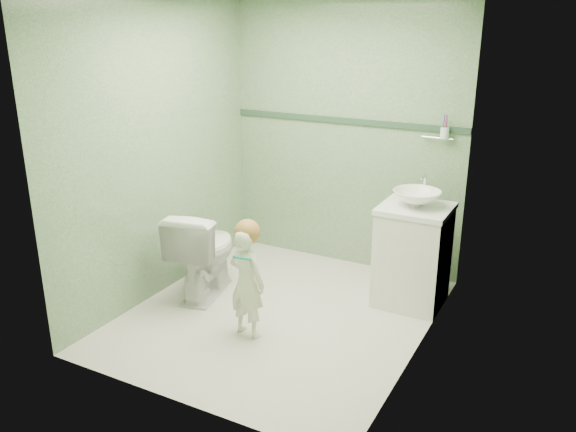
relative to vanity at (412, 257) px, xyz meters
The scene contains 12 objects.
ground 1.16m from the vanity, 140.19° to the right, with size 2.50×2.50×0.00m, color beige.
room_shell 1.35m from the vanity, 140.19° to the right, with size 2.50×2.54×2.40m.
trim_stripe 1.38m from the vanity, 147.36° to the left, with size 2.20×0.02×0.05m, color #2B4833.
vanity is the anchor object (origin of this frame).
counter 0.41m from the vanity, ahead, with size 0.54×0.52×0.04m, color white.
basin 0.49m from the vanity, ahead, with size 0.37×0.37×0.13m, color white.
faucet 0.60m from the vanity, 90.00° to the left, with size 0.03×0.13×0.18m.
cup_holder 1.05m from the vanity, 83.71° to the left, with size 0.26×0.07×0.21m.
toilet 1.71m from the vanity, 157.77° to the right, with size 0.42×0.74×0.76m, color white.
toddler 1.39m from the vanity, 130.48° to the right, with size 0.30×0.20×0.83m, color beige.
hair_cap 1.43m from the vanity, 131.16° to the right, with size 0.18×0.18×0.18m, color #9E6B34.
teal_toothbrush 1.49m from the vanity, 125.50° to the right, with size 0.11×0.14×0.08m.
Camera 1 is at (2.00, -3.61, 2.24)m, focal length 36.64 mm.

